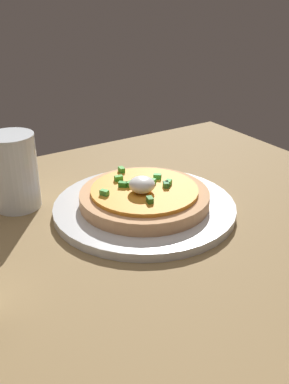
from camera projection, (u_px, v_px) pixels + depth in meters
dining_table at (152, 267)px, 58.44cm from camera, size 92.13×86.25×2.41cm
plate at (144, 207)px, 69.46cm from camera, size 28.23×28.23×1.33cm
pizza at (144, 196)px, 68.55cm from camera, size 20.01×20.01×5.03cm
cup_far at (14, 173)px, 68.93cm from camera, size 7.28×7.28×11.92cm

